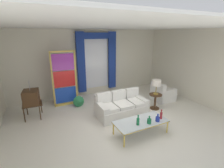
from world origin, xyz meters
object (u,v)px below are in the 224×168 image
object	(u,v)px
coffee_table	(141,122)
stained_glass_divider	(65,80)
round_side_table	(155,100)
bottle_crystal_tall	(161,115)
vintage_tv	(31,98)
couch_white_long	(121,106)
peacock_figurine	(79,102)
bottle_blue_decanter	(158,119)
bottle_ruby_flask	(138,121)
table_lamp_brass	(157,83)
armchair_white	(162,94)
bottle_amber_squat	(149,121)

from	to	relation	value
coffee_table	stained_glass_divider	bearing A→B (deg)	116.74
coffee_table	stained_glass_divider	world-z (taller)	stained_glass_divider
coffee_table	round_side_table	bearing A→B (deg)	37.37
bottle_crystal_tall	stained_glass_divider	world-z (taller)	stained_glass_divider
vintage_tv	round_side_table	distance (m)	4.48
couch_white_long	round_side_table	world-z (taller)	couch_white_long
peacock_figurine	bottle_crystal_tall	bearing A→B (deg)	-57.54
coffee_table	bottle_blue_decanter	xyz separation A→B (m)	(0.42, -0.22, 0.11)
bottle_ruby_flask	stained_glass_divider	xyz separation A→B (m)	(-1.32, 3.15, 0.53)
bottle_blue_decanter	round_side_table	world-z (taller)	bottle_blue_decanter
bottle_ruby_flask	vintage_tv	distance (m)	3.65
bottle_ruby_flask	peacock_figurine	bearing A→B (deg)	108.76
bottle_crystal_tall	table_lamp_brass	distance (m)	1.64
couch_white_long	peacock_figurine	world-z (taller)	couch_white_long
vintage_tv	stained_glass_divider	world-z (taller)	stained_glass_divider
couch_white_long	bottle_blue_decanter	world-z (taller)	couch_white_long
bottle_blue_decanter	bottle_ruby_flask	size ratio (longest dim) A/B	0.76
bottle_ruby_flask	peacock_figurine	xyz separation A→B (m)	(-0.91, 2.68, -0.31)
stained_glass_divider	armchair_white	bearing A→B (deg)	-19.29
bottle_ruby_flask	stained_glass_divider	size ratio (longest dim) A/B	0.14
bottle_blue_decanter	round_side_table	bearing A→B (deg)	51.55
bottle_amber_squat	stained_glass_divider	xyz separation A→B (m)	(-1.65, 3.22, 0.57)
couch_white_long	bottle_blue_decanter	xyz separation A→B (m)	(0.34, -1.54, 0.19)
bottle_amber_squat	vintage_tv	bearing A→B (deg)	137.33
peacock_figurine	round_side_table	xyz separation A→B (m)	(2.60, -1.42, 0.14)
peacock_figurine	round_side_table	bearing A→B (deg)	-28.55
bottle_amber_squat	stained_glass_divider	world-z (taller)	stained_glass_divider
stained_glass_divider	bottle_amber_squat	bearing A→B (deg)	-62.96
vintage_tv	armchair_white	xyz separation A→B (m)	(5.10, -0.79, -0.44)
armchair_white	coffee_table	bearing A→B (deg)	-144.38
bottle_amber_squat	stained_glass_divider	distance (m)	3.66
couch_white_long	coffee_table	size ratio (longest dim) A/B	1.14
table_lamp_brass	bottle_blue_decanter	bearing A→B (deg)	-128.45
bottle_amber_squat	stained_glass_divider	bearing A→B (deg)	117.04
couch_white_long	vintage_tv	distance (m)	3.09
bottle_amber_squat	round_side_table	xyz separation A→B (m)	(1.37, 1.35, -0.14)
armchair_white	round_side_table	distance (m)	1.00
bottle_crystal_tall	armchair_white	xyz separation A→B (m)	(1.72, 1.82, -0.24)
bottle_crystal_tall	stained_glass_divider	xyz separation A→B (m)	(-2.13, 3.16, 0.53)
stained_glass_divider	peacock_figurine	world-z (taller)	stained_glass_divider
round_side_table	stained_glass_divider	bearing A→B (deg)	148.05
couch_white_long	bottle_ruby_flask	size ratio (longest dim) A/B	5.83
bottle_amber_squat	table_lamp_brass	bearing A→B (deg)	44.54
couch_white_long	armchair_white	world-z (taller)	couch_white_long
peacock_figurine	bottle_ruby_flask	bearing A→B (deg)	-71.24
armchair_white	bottle_ruby_flask	bearing A→B (deg)	-144.62
vintage_tv	table_lamp_brass	bearing A→B (deg)	-17.24
vintage_tv	stained_glass_divider	distance (m)	1.41
bottle_ruby_flask	couch_white_long	bearing A→B (deg)	79.39
table_lamp_brass	coffee_table	bearing A→B (deg)	-142.63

